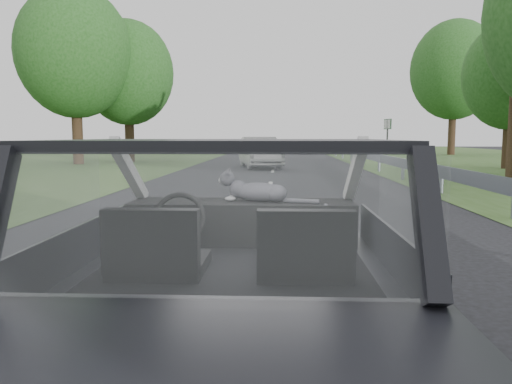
# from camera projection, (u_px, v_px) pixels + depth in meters

# --- Properties ---
(ground) EXTENTS (140.00, 140.00, 0.00)m
(ground) POSITION_uv_depth(u_px,v_px,m) (235.00, 375.00, 3.06)
(ground) COLOR #2E2F36
(ground) RESTS_ON ground
(subject_car) EXTENTS (1.80, 4.00, 1.45)m
(subject_car) POSITION_uv_depth(u_px,v_px,m) (235.00, 260.00, 2.98)
(subject_car) COLOR black
(subject_car) RESTS_ON ground
(dashboard) EXTENTS (1.58, 0.45, 0.30)m
(dashboard) POSITION_uv_depth(u_px,v_px,m) (242.00, 222.00, 3.59)
(dashboard) COLOR black
(dashboard) RESTS_ON subject_car
(driver_seat) EXTENTS (0.50, 0.72, 0.42)m
(driver_seat) POSITION_uv_depth(u_px,v_px,m) (156.00, 244.00, 2.69)
(driver_seat) COLOR black
(driver_seat) RESTS_ON subject_car
(passenger_seat) EXTENTS (0.50, 0.72, 0.42)m
(passenger_seat) POSITION_uv_depth(u_px,v_px,m) (305.00, 246.00, 2.66)
(passenger_seat) COLOR black
(passenger_seat) RESTS_ON subject_car
(steering_wheel) EXTENTS (0.36, 0.36, 0.04)m
(steering_wheel) POSITION_uv_depth(u_px,v_px,m) (179.00, 218.00, 3.30)
(steering_wheel) COLOR black
(steering_wheel) RESTS_ON dashboard
(cat) EXTENTS (0.55, 0.27, 0.23)m
(cat) POSITION_uv_depth(u_px,v_px,m) (259.00, 191.00, 3.54)
(cat) COLOR gray
(cat) RESTS_ON dashboard
(guardrail) EXTENTS (0.05, 90.00, 0.32)m
(guardrail) POSITION_uv_depth(u_px,v_px,m) (437.00, 171.00, 12.73)
(guardrail) COLOR gray
(guardrail) RESTS_ON ground
(other_car) EXTENTS (2.53, 4.60, 1.43)m
(other_car) POSITION_uv_depth(u_px,v_px,m) (260.00, 152.00, 23.21)
(other_car) COLOR #BCBCBC
(other_car) RESTS_ON ground
(highway_sign) EXTENTS (0.29, 0.98, 2.45)m
(highway_sign) POSITION_uv_depth(u_px,v_px,m) (387.00, 140.00, 28.90)
(highway_sign) COLOR #145626
(highway_sign) RESTS_ON ground
(tree_2) EXTENTS (5.34, 5.34, 6.41)m
(tree_2) POSITION_uv_depth(u_px,v_px,m) (511.00, 97.00, 22.20)
(tree_2) COLOR #1B4B16
(tree_2) RESTS_ON ground
(tree_3) EXTENTS (8.47, 8.47, 10.11)m
(tree_3) POSITION_uv_depth(u_px,v_px,m) (454.00, 90.00, 38.80)
(tree_3) COLOR #1B4B16
(tree_3) RESTS_ON ground
(tree_5) EXTENTS (6.01, 6.01, 8.80)m
(tree_5) POSITION_uv_depth(u_px,v_px,m) (75.00, 79.00, 25.61)
(tree_5) COLOR #1B4B16
(tree_5) RESTS_ON ground
(tree_6) EXTENTS (5.60, 5.60, 7.67)m
(tree_6) POSITION_uv_depth(u_px,v_px,m) (128.00, 94.00, 27.96)
(tree_6) COLOR #1B4B16
(tree_6) RESTS_ON ground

